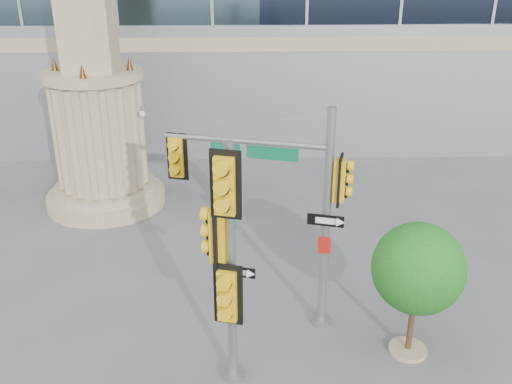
{
  "coord_description": "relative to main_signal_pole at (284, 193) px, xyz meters",
  "views": [
    {
      "loc": [
        -0.83,
        -11.08,
        9.07
      ],
      "look_at": [
        -0.48,
        2.0,
        3.43
      ],
      "focal_mm": 40.0,
      "sensor_mm": 36.0,
      "label": 1
    }
  ],
  "objects": [
    {
      "name": "monument",
      "position": [
        -6.2,
        7.46,
        1.93
      ],
      "size": [
        4.4,
        4.4,
        16.6
      ],
      "color": "tan",
      "rests_on": "ground"
    },
    {
      "name": "secondary_signal_pole",
      "position": [
        -1.36,
        -2.36,
        -0.26
      ],
      "size": [
        0.98,
        0.88,
        5.66
      ],
      "rotation": [
        0.0,
        0.0,
        -0.27
      ],
      "color": "slate",
      "rests_on": "ground"
    },
    {
      "name": "main_signal_pole",
      "position": [
        0.0,
        0.0,
        0.0
      ],
      "size": [
        4.38,
        1.58,
        5.79
      ],
      "rotation": [
        0.0,
        0.0,
        -0.27
      ],
      "color": "slate",
      "rests_on": "ground"
    },
    {
      "name": "ground",
      "position": [
        -0.2,
        -1.54,
        -3.59
      ],
      "size": [
        120.0,
        120.0,
        0.0
      ],
      "primitive_type": "plane",
      "color": "#545456",
      "rests_on": "ground"
    },
    {
      "name": "street_tree",
      "position": [
        3.01,
        -1.49,
        -1.35
      ],
      "size": [
        2.18,
        2.13,
        3.4
      ],
      "color": "tan",
      "rests_on": "ground"
    }
  ]
}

